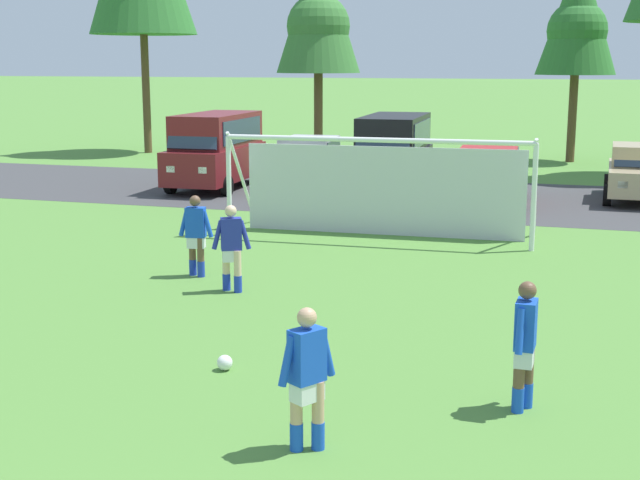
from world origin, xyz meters
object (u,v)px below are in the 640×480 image
Objects in this scene: player_defender_far at (196,236)px; parked_car_slot_far_left at (216,149)px; soccer_goal at (381,184)px; player_striker_near at (307,379)px; soccer_ball at (225,363)px; player_winger_left at (525,346)px; player_midfield_center at (232,248)px; parked_car_slot_center_left at (393,152)px; parked_car_slot_center at (489,174)px; parked_car_slot_center_right at (639,172)px; parked_car_slot_left at (309,163)px.

player_defender_far is 12.53m from parked_car_slot_far_left.
player_striker_near is at bearing -80.73° from soccer_goal.
player_defender_far is 0.34× the size of parked_car_slot_far_left.
player_winger_left is (4.09, -0.24, 0.71)m from soccer_ball.
player_defender_far reaches higher than soccer_ball.
player_midfield_center is 1.00× the size of player_winger_left.
player_winger_left is at bearing -37.16° from player_midfield_center.
player_striker_near is at bearing -80.51° from parked_car_slot_center_left.
parked_car_slot_center reaches higher than player_midfield_center.
soccer_ball is at bearing -85.53° from parked_car_slot_center_left.
parked_car_slot_far_left is 6.00m from parked_car_slot_center_left.
player_midfield_center is 15.90m from parked_car_slot_center_right.
soccer_goal reaches higher than parked_car_slot_left.
soccer_goal is at bearing 112.16° from player_winger_left.
parked_car_slot_center_left is 1.14× the size of parked_car_slot_center.
parked_car_slot_center_right is (4.37, 20.00, 0.05)m from player_striker_near.
player_defender_far is (-1.14, 0.91, 0.00)m from player_midfield_center.
parked_car_slot_center_right is (7.60, 0.66, -0.47)m from parked_car_slot_center_left.
player_striker_near reaches higher than soccer_ball.
player_defender_far is 12.16m from parked_car_slot_center.
parked_car_slot_center_right reaches higher than player_winger_left.
parked_car_slot_far_left is 13.64m from parked_car_slot_center_right.
parked_car_slot_center is (6.16, -1.25, 0.00)m from parked_car_slot_left.
parked_car_slot_left is at bearing 16.65° from parked_car_slot_far_left.
parked_car_slot_center reaches higher than player_defender_far.
parked_car_slot_left reaches higher than player_striker_near.
parked_car_slot_far_left is (-4.62, 11.64, 0.52)m from player_defender_far.
soccer_goal is 1.54× the size of parked_car_slot_far_left.
parked_car_slot_center_left is (-3.23, 19.34, 0.52)m from player_striker_near.
parked_car_slot_center_left reaches higher than parked_car_slot_center_right.
soccer_ball is at bearing -109.28° from parked_car_slot_center_right.
parked_car_slot_center_left is (1.35, 12.28, 0.52)m from player_defender_far.
parked_car_slot_center_right is at bearing 51.03° from soccer_goal.
player_defender_far is at bearing -117.12° from soccer_goal.
player_winger_left is 0.34× the size of parked_car_slot_center_left.
parked_car_slot_center is at bearing 83.52° from soccer_ball.
soccer_ball is at bearing -66.20° from parked_car_slot_far_left.
parked_car_slot_left is at bearing 115.38° from player_winger_left.
soccer_ball is 17.32m from parked_car_slot_center_left.
soccer_goal reaches higher than player_defender_far.
soccer_ball is 0.05× the size of parked_car_slot_far_left.
parked_car_slot_center is at bearing 72.63° from soccer_goal.
parked_car_slot_far_left reaches higher than parked_car_slot_center_right.
soccer_goal is 10.11m from parked_car_slot_center_right.
player_defender_far is at bearing -111.93° from parked_car_slot_center.
player_winger_left is (4.19, -10.27, -0.47)m from soccer_goal.
parked_car_slot_center_right is at bearing 4.96° from parked_car_slot_center_left.
parked_car_slot_center_right is at bearing 20.54° from parked_car_slot_center.
parked_car_slot_far_left reaches higher than parked_car_slot_left.
parked_car_slot_center_left reaches higher than player_striker_near.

